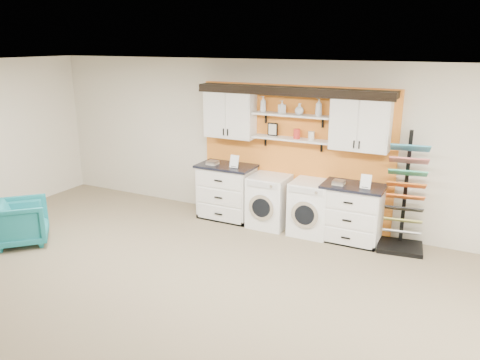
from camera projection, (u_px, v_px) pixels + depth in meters
The scene contains 22 objects.
floor at pixel (158, 346), 4.93m from camera, with size 10.00×10.00×0.00m, color #85745A.
ceiling at pixel (142, 75), 4.13m from camera, with size 10.00×10.00×0.00m, color white.
wall_back at pixel (295, 144), 7.95m from camera, with size 10.00×10.00×0.00m, color beige.
accent_panel at pixel (294, 156), 7.98m from camera, with size 3.40×0.07×2.40m, color orange.
upper_cabinet_left at pixel (230, 113), 8.13m from camera, with size 0.90×0.35×0.84m.
upper_cabinet_right at pixel (361, 123), 7.15m from camera, with size 0.90×0.35×0.84m.
shelf_lower at pixel (291, 139), 7.75m from camera, with size 1.32×0.28×0.03m, color white.
shelf_upper at pixel (292, 115), 7.63m from camera, with size 1.32×0.28×0.03m, color white.
crown_molding at pixel (293, 90), 7.53m from camera, with size 3.30×0.41×0.13m.
picture_frame at pixel (273, 129), 7.90m from camera, with size 0.18×0.02×0.22m.
canister_red at pixel (297, 134), 7.68m from camera, with size 0.11×0.11×0.16m, color red.
canister_cream at pixel (311, 136), 7.57m from camera, with size 0.10×0.10×0.14m, color silver.
base_cabinet_left at pixel (227, 192), 8.39m from camera, with size 1.01×0.66×0.99m.
base_cabinet_right at pixel (352, 213), 7.42m from camera, with size 0.96×0.66×0.94m.
washer at pixel (269, 201), 8.04m from camera, with size 0.64×0.71×0.89m.
dryer at pixel (311, 208), 7.72m from camera, with size 0.64×0.71×0.90m.
sample_rack at pixel (403, 214), 7.10m from camera, with size 0.73×0.64×1.83m.
armchair at pixel (22, 222), 7.37m from camera, with size 0.75×0.77×0.70m, color #177882.
soap_bottle_a at pixel (263, 104), 7.81m from camera, with size 0.10×0.10×0.27m, color silver.
soap_bottle_b at pixel (282, 107), 7.67m from camera, with size 0.10×0.10×0.21m, color silver.
soap_bottle_c at pixel (299, 109), 7.55m from camera, with size 0.14×0.14×0.18m, color silver.
soap_bottle_d at pixel (319, 107), 7.39m from camera, with size 0.11×0.11×0.28m, color silver.
Camera 1 is at (2.68, -3.38, 3.09)m, focal length 35.00 mm.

